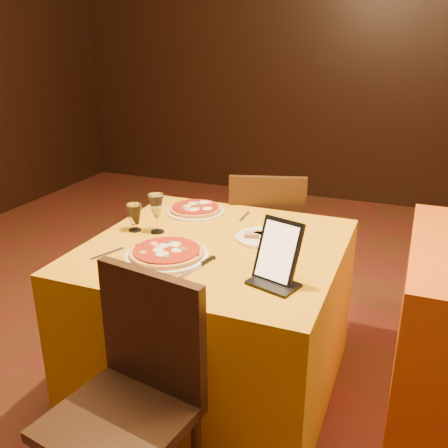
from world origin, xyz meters
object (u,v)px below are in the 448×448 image
at_px(chair_main_near, 118,420).
at_px(water_glass, 134,218).
at_px(pizza_near, 167,254).
at_px(main_table, 216,317).
at_px(pizza_far, 195,210).
at_px(tablet, 278,251).
at_px(wine_glass, 157,213).
at_px(chair_main_far, 266,241).

xyz_separation_m(chair_main_near, water_glass, (-0.42, 0.83, 0.36)).
bearing_deg(pizza_near, main_table, 56.36).
distance_m(pizza_near, pizza_far, 0.57).
height_order(main_table, pizza_near, pizza_near).
xyz_separation_m(chair_main_near, tablet, (0.35, 0.59, 0.41)).
relative_size(main_table, tablet, 4.51).
distance_m(chair_main_near, pizza_far, 1.24).
xyz_separation_m(wine_glass, tablet, (0.66, -0.26, 0.03)).
bearing_deg(water_glass, chair_main_far, 61.87).
bearing_deg(chair_main_far, water_glass, 45.36).
bearing_deg(chair_main_near, pizza_far, 112.54).
distance_m(main_table, chair_main_far, 0.79).
distance_m(main_table, chair_main_near, 0.83).
height_order(chair_main_near, wine_glass, wine_glass).
relative_size(main_table, water_glass, 8.46).
xyz_separation_m(chair_main_far, water_glass, (-0.42, -0.78, 0.36)).
bearing_deg(tablet, chair_main_near, -103.45).
xyz_separation_m(chair_main_near, pizza_far, (-0.26, 1.17, 0.31)).
relative_size(wine_glass, tablet, 0.78).
distance_m(chair_main_far, tablet, 1.16).
xyz_separation_m(chair_main_near, wine_glass, (-0.31, 0.85, 0.39)).
bearing_deg(main_table, pizza_far, 126.59).
bearing_deg(tablet, pizza_far, 153.83).
bearing_deg(chair_main_near, chair_main_far, 100.06).
relative_size(chair_main_near, pizza_far, 3.01).
xyz_separation_m(main_table, pizza_far, (-0.26, 0.35, 0.39)).
relative_size(chair_main_far, wine_glass, 4.79).
bearing_deg(wine_glass, chair_main_near, -70.09).
bearing_deg(main_table, pizza_near, -123.64).
xyz_separation_m(chair_main_near, pizza_near, (-0.13, 0.62, 0.31)).
xyz_separation_m(main_table, pizza_near, (-0.13, -0.20, 0.39)).
bearing_deg(tablet, pizza_near, -166.00).
bearing_deg(chair_main_far, chair_main_near, 73.49).
relative_size(main_table, pizza_near, 3.14).
bearing_deg(tablet, water_glass, 179.96).
relative_size(main_table, chair_main_far, 1.21).
distance_m(pizza_near, wine_glass, 0.30).
bearing_deg(water_glass, tablet, -17.40).
xyz_separation_m(pizza_near, tablet, (0.49, -0.03, 0.10)).
bearing_deg(wine_glass, main_table, -5.49).
distance_m(pizza_near, tablet, 0.50).
bearing_deg(pizza_near, tablet, -3.36).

